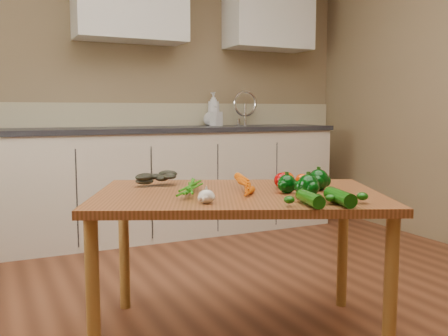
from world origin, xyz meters
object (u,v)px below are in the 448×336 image
soap_bottle_b (216,115)px  garlic_bulb (206,197)px  zucchini_a (340,197)px  soap_bottle_a (214,109)px  tomato_c (302,180)px  tomato_a (282,180)px  pepper_a (287,184)px  soap_bottle_c (211,116)px  tomato_b (286,179)px  pepper_c (308,186)px  leafy_greens (158,176)px  table (238,209)px  carrot_bunch (228,186)px  zucchini_b (310,199)px  pepper_b (318,180)px

soap_bottle_b → garlic_bulb: (-1.08, -2.25, -0.29)m
zucchini_a → soap_bottle_b: bearing=76.1°
soap_bottle_b → garlic_bulb: size_ratio=2.87×
soap_bottle_a → tomato_c: soap_bottle_a is taller
tomato_a → pepper_a: bearing=-114.5°
soap_bottle_c → tomato_b: soap_bottle_c is taller
pepper_c → pepper_a: bearing=102.9°
garlic_bulb → tomato_a: tomato_a is taller
leafy_greens → tomato_b: bearing=-30.0°
leafy_greens → table: bearing=-52.2°
carrot_bunch → zucchini_b: (0.16, -0.40, -0.01)m
pepper_b → tomato_c: pepper_b is taller
carrot_bunch → pepper_b: pepper_b is taller
pepper_a → zucchini_a: size_ratio=0.43×
carrot_bunch → tomato_c: 0.41m
soap_bottle_c → pepper_a: bearing=-138.2°
soap_bottle_b → zucchini_a: size_ratio=0.98×
pepper_c → tomato_a: (0.03, 0.25, -0.01)m
leafy_greens → pepper_a: (0.45, -0.46, -0.00)m
pepper_a → tomato_b: bearing=58.4°
tomato_c → zucchini_b: tomato_c is taller
pepper_b → tomato_b: (-0.08, 0.14, -0.01)m
carrot_bunch → pepper_a: size_ratio=2.88×
pepper_b → tomato_b: pepper_b is taller
soap_bottle_c → carrot_bunch: bearing=-144.5°
pepper_b → zucchini_a: bearing=-112.6°
pepper_b → tomato_a: 0.17m
soap_bottle_c → leafy_greens: (-1.10, -1.82, -0.27)m
table → garlic_bulb: bearing=-117.4°
soap_bottle_a → soap_bottle_b: size_ratio=1.62×
tomato_a → leafy_greens: bearing=147.1°
soap_bottle_c → tomato_a: (-0.59, -2.15, -0.28)m
soap_bottle_c → zucchini_b: 2.68m
table → leafy_greens: size_ratio=8.22×
soap_bottle_b → pepper_a: (-0.66, -2.18, -0.28)m
pepper_a → soap_bottle_a: bearing=73.4°
soap_bottle_c → tomato_a: bearing=-137.6°
pepper_c → tomato_a: 0.25m
soap_bottle_b → tomato_b: soap_bottle_b is taller
soap_bottle_c → zucchini_a: size_ratio=0.91×
soap_bottle_a → tomato_b: soap_bottle_a is taller
garlic_bulb → tomato_c: tomato_c is taller
table → carrot_bunch: 0.12m
pepper_a → pepper_c: pepper_c is taller
pepper_a → tomato_a: size_ratio=1.01×
soap_bottle_c → tomato_c: size_ratio=2.66×
soap_bottle_a → carrot_bunch: soap_bottle_a is taller
garlic_bulb → pepper_b: pepper_b is taller
soap_bottle_a → soap_bottle_b: bearing=76.9°
garlic_bulb → zucchini_a: (0.46, -0.24, 0.00)m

